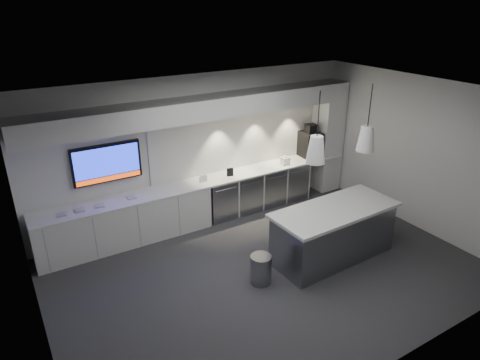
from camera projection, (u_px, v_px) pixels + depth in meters
floor at (267, 271)px, 7.36m from camera, size 7.00×7.00×0.00m
ceiling at (272, 98)px, 6.18m from camera, size 7.00×7.00×0.00m
wall_back at (200, 148)px, 8.74m from camera, size 7.00×0.00×7.00m
wall_front at (397, 271)px, 4.81m from camera, size 7.00×0.00×7.00m
wall_left at (29, 255)px, 5.10m from camera, size 0.00×7.00×7.00m
wall_right at (415, 153)px, 8.44m from camera, size 0.00×7.00×7.00m
back_counter at (208, 181)px, 8.72m from camera, size 6.80×0.65×0.04m
left_base_cabinets at (126, 222)px, 8.07m from camera, size 3.30×0.63×0.86m
fridge_unit_a at (219, 198)px, 9.02m from camera, size 0.60×0.61×0.85m
fridge_unit_b at (244, 192)px, 9.32m from camera, size 0.60×0.61×0.85m
fridge_unit_c at (268, 186)px, 9.62m from camera, size 0.60×0.61×0.85m
fridge_unit_d at (290, 180)px, 9.92m from camera, size 0.60×0.61×0.85m
backsplash at (250, 137)px, 9.27m from camera, size 4.60×0.03×1.30m
soffit at (205, 107)px, 8.15m from camera, size 6.90×0.60×0.40m
column at (327, 137)px, 10.10m from camera, size 0.55×0.55×2.60m
wall_tv at (107, 163)px, 7.77m from camera, size 1.25×0.07×0.72m
island at (333, 233)px, 7.58m from camera, size 2.34×1.07×0.98m
bin at (261, 269)px, 6.98m from camera, size 0.45×0.45×0.49m
coffee_machine at (310, 143)px, 9.89m from camera, size 0.48×0.64×0.78m
sign_black at (230, 172)px, 8.88m from camera, size 0.14×0.04×0.18m
sign_white at (203, 179)px, 8.60m from camera, size 0.18×0.03×0.14m
cup_cluster at (285, 161)px, 9.52m from camera, size 0.19×0.19×0.16m
tray_a at (61, 215)px, 7.31m from camera, size 0.17×0.17×0.02m
tray_b at (80, 210)px, 7.47m from camera, size 0.17×0.17×0.02m
tray_c at (100, 206)px, 7.63m from camera, size 0.18×0.18×0.02m
tray_d at (131, 197)px, 7.94m from camera, size 0.17×0.17×0.02m
pendant_left at (316, 149)px, 6.66m from camera, size 0.31×0.31×1.14m
pendant_right at (366, 138)px, 7.19m from camera, size 0.31×0.31×1.14m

